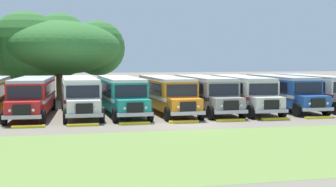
% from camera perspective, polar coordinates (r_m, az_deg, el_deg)
% --- Properties ---
extents(ground_plane, '(220.00, 220.00, 0.00)m').
position_cam_1_polar(ground_plane, '(29.78, 2.29, -3.84)').
color(ground_plane, slate).
extents(foreground_grass_strip, '(80.00, 11.74, 0.01)m').
position_cam_1_polar(foreground_grass_strip, '(21.96, 7.96, -6.83)').
color(foreground_grass_strip, olive).
rests_on(foreground_grass_strip, ground_plane).
extents(parked_bus_slot_1, '(3.19, 10.91, 2.82)m').
position_cam_1_polar(parked_bus_slot_1, '(35.41, -16.51, -0.14)').
color(parked_bus_slot_1, red).
rests_on(parked_bus_slot_1, ground_plane).
extents(parked_bus_slot_2, '(2.84, 10.86, 2.82)m').
position_cam_1_polar(parked_bus_slot_2, '(35.33, -10.97, -0.05)').
color(parked_bus_slot_2, silver).
rests_on(parked_bus_slot_2, ground_plane).
extents(parked_bus_slot_3, '(3.09, 10.89, 2.82)m').
position_cam_1_polar(parked_bus_slot_3, '(35.35, -5.93, 0.01)').
color(parked_bus_slot_3, teal).
rests_on(parked_bus_slot_3, ground_plane).
extents(parked_bus_slot_4, '(3.03, 10.89, 2.82)m').
position_cam_1_polar(parked_bus_slot_4, '(35.84, -0.22, 0.10)').
color(parked_bus_slot_4, orange).
rests_on(parked_bus_slot_4, ground_plane).
extents(parked_bus_slot_5, '(2.85, 10.86, 2.82)m').
position_cam_1_polar(parked_bus_slot_5, '(36.76, 4.61, 0.19)').
color(parked_bus_slot_5, '#9E9993').
rests_on(parked_bus_slot_5, ground_plane).
extents(parked_bus_slot_6, '(2.87, 10.86, 2.82)m').
position_cam_1_polar(parked_bus_slot_6, '(37.65, 9.25, 0.25)').
color(parked_bus_slot_6, silver).
rests_on(parked_bus_slot_6, ground_plane).
extents(parked_bus_slot_7, '(2.73, 10.85, 2.82)m').
position_cam_1_polar(parked_bus_slot_7, '(39.47, 14.03, 0.36)').
color(parked_bus_slot_7, '#23519E').
rests_on(parked_bus_slot_7, ground_plane).
extents(parked_bus_slot_8, '(2.97, 10.88, 2.82)m').
position_cam_1_polar(parked_bus_slot_8, '(41.32, 17.84, 0.45)').
color(parked_bus_slot_8, silver).
rests_on(parked_bus_slot_8, ground_plane).
extents(curb_wheelstop_1, '(2.00, 0.36, 0.15)m').
position_cam_1_polar(curb_wheelstop_1, '(29.43, -17.03, -3.98)').
color(curb_wheelstop_1, yellow).
rests_on(curb_wheelstop_1, ground_plane).
extents(curb_wheelstop_2, '(2.00, 0.36, 0.15)m').
position_cam_1_polar(curb_wheelstop_2, '(29.37, -10.59, -3.88)').
color(curb_wheelstop_2, yellow).
rests_on(curb_wheelstop_2, ground_plane).
extents(curb_wheelstop_3, '(2.00, 0.36, 0.15)m').
position_cam_1_polar(curb_wheelstop_3, '(29.67, -4.19, -3.74)').
color(curb_wheelstop_3, yellow).
rests_on(curb_wheelstop_3, ground_plane).
extents(curb_wheelstop_4, '(2.00, 0.36, 0.15)m').
position_cam_1_polar(curb_wheelstop_4, '(30.33, 2.00, -3.55)').
color(curb_wheelstop_4, yellow).
rests_on(curb_wheelstop_4, ground_plane).
extents(curb_wheelstop_5, '(2.00, 0.36, 0.15)m').
position_cam_1_polar(curb_wheelstop_5, '(31.32, 7.86, -3.34)').
color(curb_wheelstop_5, yellow).
rests_on(curb_wheelstop_5, ground_plane).
extents(curb_wheelstop_6, '(2.00, 0.36, 0.15)m').
position_cam_1_polar(curb_wheelstop_6, '(32.62, 13.31, -3.11)').
color(curb_wheelstop_6, yellow).
rests_on(curb_wheelstop_6, ground_plane).
extents(curb_wheelstop_7, '(2.00, 0.36, 0.15)m').
position_cam_1_polar(curb_wheelstop_7, '(34.19, 18.29, -2.87)').
color(curb_wheelstop_7, yellow).
rests_on(curb_wheelstop_7, ground_plane).
extents(broad_shade_tree, '(13.76, 13.28, 9.20)m').
position_cam_1_polar(broad_shade_tree, '(48.60, -13.66, 5.62)').
color(broad_shade_tree, brown).
rests_on(broad_shade_tree, ground_plane).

